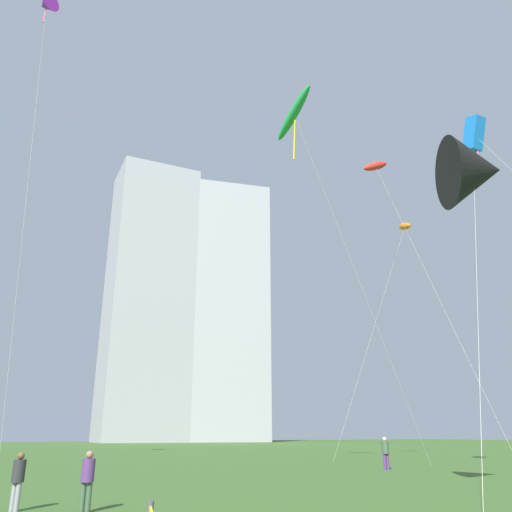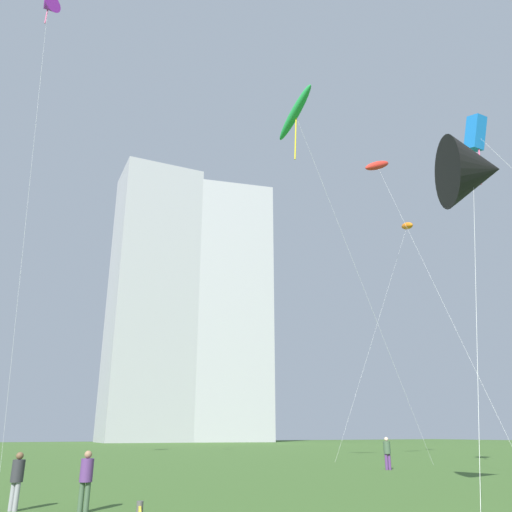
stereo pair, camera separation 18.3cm
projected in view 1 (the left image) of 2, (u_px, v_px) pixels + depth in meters
person_standing_0 at (385, 451)px, 31.54m from camera, size 0.42×0.42×1.87m
person_standing_1 at (18, 477)px, 14.91m from camera, size 0.35×0.35×1.57m
person_standing_2 at (88, 476)px, 14.70m from camera, size 0.36×0.36×1.62m
kite_flying_0 at (375, 166)px, 44.83m from camera, size 2.82×11.05×24.86m
kite_flying_1 at (405, 227)px, 52.37m from camera, size 11.91×2.58×22.58m
kite_flying_2 at (474, 135)px, 32.13m from camera, size 0.86×12.05×20.79m
kite_flying_3 at (474, 171)px, 18.97m from camera, size 5.84×3.71×12.58m
kite_flying_5 at (294, 114)px, 39.03m from camera, size 10.99×4.67×26.34m
kite_flying_7 at (46, 5)px, 42.01m from camera, size 2.35×3.98×35.80m
distant_highrise_0 at (223, 310)px, 141.80m from camera, size 25.25×22.86×68.09m
distant_highrise_1 at (148, 298)px, 134.45m from camera, size 21.22×17.48×70.38m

